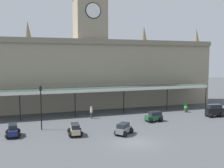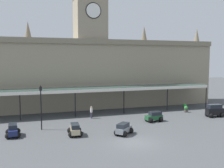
{
  "view_description": "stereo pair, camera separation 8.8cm",
  "coord_description": "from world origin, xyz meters",
  "px_view_note": "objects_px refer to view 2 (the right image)",
  "views": [
    {
      "loc": [
        -9.48,
        -22.13,
        8.08
      ],
      "look_at": [
        0.0,
        7.3,
        5.02
      ],
      "focal_mm": 40.85,
      "sensor_mm": 36.0,
      "label": 1
    },
    {
      "loc": [
        -9.4,
        -22.16,
        8.08
      ],
      "look_at": [
        0.0,
        7.3,
        5.02
      ],
      "focal_mm": 40.85,
      "sensor_mm": 36.0,
      "label": 2
    }
  ],
  "objects_px": {
    "car_navy_estate": "(13,131)",
    "planter_forecourt_centre": "(186,109)",
    "car_beige_estate": "(75,130)",
    "pedestrian_beside_cars": "(91,112)",
    "victorian_lamppost": "(41,103)",
    "planter_near_kerb": "(185,106)",
    "car_grey_estate": "(124,129)",
    "car_green_estate": "(154,117)",
    "car_black_van": "(215,111)"
  },
  "relations": [
    {
      "from": "car_navy_estate",
      "to": "planter_forecourt_centre",
      "type": "xyz_separation_m",
      "value": [
        24.27,
        4.95,
        -0.07
      ]
    },
    {
      "from": "car_beige_estate",
      "to": "planter_forecourt_centre",
      "type": "relative_size",
      "value": 2.4
    },
    {
      "from": "pedestrian_beside_cars",
      "to": "planter_forecourt_centre",
      "type": "distance_m",
      "value": 14.61
    },
    {
      "from": "car_beige_estate",
      "to": "victorian_lamppost",
      "type": "relative_size",
      "value": 0.45
    },
    {
      "from": "car_beige_estate",
      "to": "planter_near_kerb",
      "type": "distance_m",
      "value": 20.88
    },
    {
      "from": "car_beige_estate",
      "to": "planter_near_kerb",
      "type": "height_order",
      "value": "car_beige_estate"
    },
    {
      "from": "victorian_lamppost",
      "to": "car_navy_estate",
      "type": "bearing_deg",
      "value": -151.07
    },
    {
      "from": "planter_near_kerb",
      "to": "victorian_lamppost",
      "type": "bearing_deg",
      "value": -166.77
    },
    {
      "from": "car_beige_estate",
      "to": "car_navy_estate",
      "type": "xyz_separation_m",
      "value": [
        -6.25,
        1.6,
        0.0
      ]
    },
    {
      "from": "car_beige_estate",
      "to": "planter_near_kerb",
      "type": "bearing_deg",
      "value": 23.99
    },
    {
      "from": "car_navy_estate",
      "to": "car_grey_estate",
      "type": "relative_size",
      "value": 0.96
    },
    {
      "from": "car_navy_estate",
      "to": "victorian_lamppost",
      "type": "height_order",
      "value": "victorian_lamppost"
    },
    {
      "from": "car_grey_estate",
      "to": "planter_forecourt_centre",
      "type": "xyz_separation_m",
      "value": [
        13.02,
        7.9,
        -0.07
      ]
    },
    {
      "from": "planter_forecourt_centre",
      "to": "planter_near_kerb",
      "type": "bearing_deg",
      "value": 61.66
    },
    {
      "from": "car_beige_estate",
      "to": "car_green_estate",
      "type": "bearing_deg",
      "value": 14.69
    },
    {
      "from": "car_navy_estate",
      "to": "planter_near_kerb",
      "type": "xyz_separation_m",
      "value": [
        25.32,
        6.89,
        -0.07
      ]
    },
    {
      "from": "car_black_van",
      "to": "planter_near_kerb",
      "type": "distance_m",
      "value": 5.91
    },
    {
      "from": "car_green_estate",
      "to": "planter_forecourt_centre",
      "type": "bearing_deg",
      "value": 27.11
    },
    {
      "from": "car_beige_estate",
      "to": "car_navy_estate",
      "type": "distance_m",
      "value": 6.45
    },
    {
      "from": "car_navy_estate",
      "to": "planter_forecourt_centre",
      "type": "relative_size",
      "value": 2.39
    },
    {
      "from": "car_green_estate",
      "to": "car_navy_estate",
      "type": "distance_m",
      "value": 17.04
    },
    {
      "from": "car_navy_estate",
      "to": "victorian_lamppost",
      "type": "relative_size",
      "value": 0.45
    },
    {
      "from": "pedestrian_beside_cars",
      "to": "planter_forecourt_centre",
      "type": "bearing_deg",
      "value": -1.96
    },
    {
      "from": "car_navy_estate",
      "to": "planter_forecourt_centre",
      "type": "bearing_deg",
      "value": 11.52
    },
    {
      "from": "car_grey_estate",
      "to": "planter_near_kerb",
      "type": "distance_m",
      "value": 17.17
    },
    {
      "from": "car_green_estate",
      "to": "car_navy_estate",
      "type": "relative_size",
      "value": 1.02
    },
    {
      "from": "planter_near_kerb",
      "to": "car_grey_estate",
      "type": "bearing_deg",
      "value": -145.0
    },
    {
      "from": "car_black_van",
      "to": "victorian_lamppost",
      "type": "distance_m",
      "value": 23.44
    },
    {
      "from": "car_green_estate",
      "to": "planter_near_kerb",
      "type": "bearing_deg",
      "value": 34.27
    },
    {
      "from": "victorian_lamppost",
      "to": "car_green_estate",
      "type": "bearing_deg",
      "value": -1.69
    },
    {
      "from": "victorian_lamppost",
      "to": "planter_forecourt_centre",
      "type": "relative_size",
      "value": 5.31
    },
    {
      "from": "car_grey_estate",
      "to": "victorian_lamppost",
      "type": "relative_size",
      "value": 0.47
    },
    {
      "from": "car_green_estate",
      "to": "victorian_lamppost",
      "type": "height_order",
      "value": "victorian_lamppost"
    },
    {
      "from": "car_black_van",
      "to": "car_beige_estate",
      "type": "relative_size",
      "value": 1.08
    },
    {
      "from": "car_green_estate",
      "to": "car_grey_estate",
      "type": "height_order",
      "value": "same"
    },
    {
      "from": "victorian_lamppost",
      "to": "car_beige_estate",
      "type": "bearing_deg",
      "value": -44.54
    },
    {
      "from": "car_black_van",
      "to": "victorian_lamppost",
      "type": "bearing_deg",
      "value": 178.6
    },
    {
      "from": "car_black_van",
      "to": "car_grey_estate",
      "type": "distance_m",
      "value": 15.56
    },
    {
      "from": "car_navy_estate",
      "to": "car_grey_estate",
      "type": "distance_m",
      "value": 11.63
    },
    {
      "from": "car_grey_estate",
      "to": "planter_near_kerb",
      "type": "bearing_deg",
      "value": 35.0
    },
    {
      "from": "car_black_van",
      "to": "planter_forecourt_centre",
      "type": "relative_size",
      "value": 2.58
    },
    {
      "from": "planter_forecourt_centre",
      "to": "car_green_estate",
      "type": "bearing_deg",
      "value": -152.89
    },
    {
      "from": "planter_near_kerb",
      "to": "planter_forecourt_centre",
      "type": "distance_m",
      "value": 2.21
    },
    {
      "from": "car_grey_estate",
      "to": "planter_forecourt_centre",
      "type": "relative_size",
      "value": 2.48
    },
    {
      "from": "car_green_estate",
      "to": "car_grey_estate",
      "type": "relative_size",
      "value": 0.98
    },
    {
      "from": "car_grey_estate",
      "to": "pedestrian_beside_cars",
      "type": "distance_m",
      "value": 8.55
    },
    {
      "from": "car_green_estate",
      "to": "car_beige_estate",
      "type": "bearing_deg",
      "value": -165.31
    },
    {
      "from": "victorian_lamppost",
      "to": "planter_near_kerb",
      "type": "xyz_separation_m",
      "value": [
        22.36,
        5.26,
        -2.66
      ]
    },
    {
      "from": "car_beige_estate",
      "to": "planter_near_kerb",
      "type": "relative_size",
      "value": 2.4
    },
    {
      "from": "car_grey_estate",
      "to": "car_navy_estate",
      "type": "bearing_deg",
      "value": 165.28
    }
  ]
}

